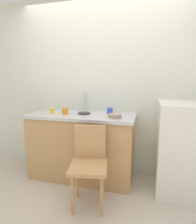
% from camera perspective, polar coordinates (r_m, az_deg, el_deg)
% --- Properties ---
extents(ground_plane, '(8.00, 8.00, 0.00)m').
position_cam_1_polar(ground_plane, '(2.32, -4.04, -27.27)').
color(ground_plane, '#BCB2A3').
extents(back_wall, '(4.80, 0.10, 2.57)m').
position_cam_1_polar(back_wall, '(2.80, 2.35, 7.67)').
color(back_wall, silver).
rests_on(back_wall, ground_plane).
extents(cabinet_base, '(1.44, 0.60, 0.88)m').
position_cam_1_polar(cabinet_base, '(2.72, -4.91, -10.65)').
color(cabinet_base, tan).
rests_on(cabinet_base, ground_plane).
extents(countertop, '(1.48, 0.64, 0.04)m').
position_cam_1_polar(countertop, '(2.59, -5.07, -1.07)').
color(countertop, '#B7B7BC').
rests_on(countertop, cabinet_base).
extents(faucet, '(0.02, 0.02, 0.28)m').
position_cam_1_polar(faucet, '(2.80, -4.04, 3.22)').
color(faucet, '#B7B7BC').
rests_on(faucet, countertop).
extents(refrigerator, '(0.63, 0.63, 1.13)m').
position_cam_1_polar(refrigerator, '(2.56, 24.82, -10.10)').
color(refrigerator, silver).
rests_on(refrigerator, ground_plane).
extents(chair, '(0.47, 0.47, 0.89)m').
position_cam_1_polar(chair, '(2.14, -2.77, -15.03)').
color(chair, tan).
rests_on(chair, ground_plane).
extents(terracotta_bowl, '(0.17, 0.17, 0.05)m').
position_cam_1_polar(terracotta_bowl, '(2.34, 5.22, -1.18)').
color(terracotta_bowl, gray).
rests_on(terracotta_bowl, countertop).
extents(hotplate, '(0.17, 0.17, 0.02)m').
position_cam_1_polar(hotplate, '(2.59, -4.29, -0.35)').
color(hotplate, '#2D2D2D').
rests_on(hotplate, countertop).
extents(cup_yellow, '(0.07, 0.07, 0.08)m').
position_cam_1_polar(cup_yellow, '(2.72, -13.99, 0.48)').
color(cup_yellow, yellow).
rests_on(cup_yellow, countertop).
extents(cup_blue, '(0.08, 0.08, 0.09)m').
position_cam_1_polar(cup_blue, '(2.58, 3.67, 0.35)').
color(cup_blue, blue).
rests_on(cup_blue, countertop).
extents(cup_orange, '(0.08, 0.08, 0.09)m').
position_cam_1_polar(cup_orange, '(2.60, -10.03, 0.36)').
color(cup_orange, orange).
rests_on(cup_orange, countertop).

